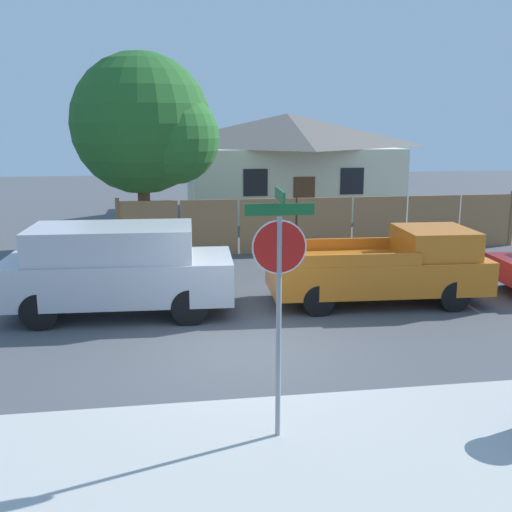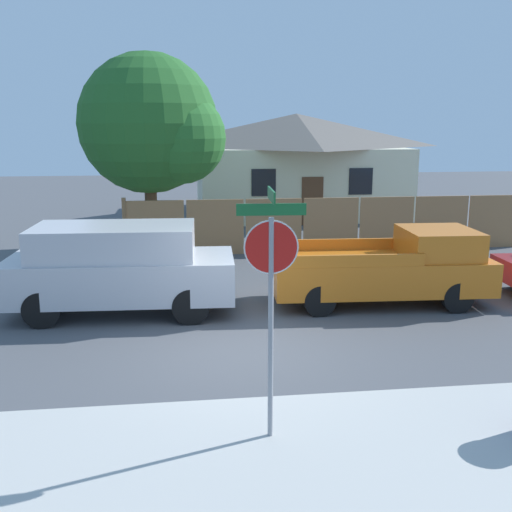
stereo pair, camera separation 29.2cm
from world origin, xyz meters
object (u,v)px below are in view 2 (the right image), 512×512
house (296,162)px  red_suv (120,266)px  oak_tree (155,127)px  stop_sign (271,274)px  orange_pickup (389,268)px

house → red_suv: house is taller
oak_tree → red_suv: oak_tree is taller
stop_sign → red_suv: bearing=116.4°
orange_pickup → stop_sign: 6.95m
red_suv → stop_sign: 6.37m
oak_tree → red_suv: size_ratio=1.27×
house → oak_tree: bearing=-127.6°
oak_tree → house: bearing=52.4°
oak_tree → stop_sign: bearing=-81.5°
oak_tree → orange_pickup: bearing=-50.8°
stop_sign → orange_pickup: bearing=60.5°
oak_tree → red_suv: 7.42m
orange_pickup → house: bearing=90.2°
house → oak_tree: (-6.17, -8.02, 1.66)m
oak_tree → orange_pickup: size_ratio=1.25×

